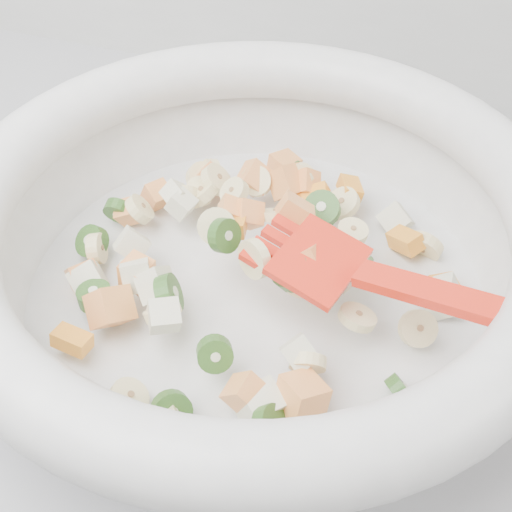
% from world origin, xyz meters
% --- Properties ---
extents(mixing_bowl, '(0.47, 0.42, 0.11)m').
position_xyz_m(mixing_bowl, '(-0.09, 1.42, 0.96)').
color(mixing_bowl, white).
rests_on(mixing_bowl, counter).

